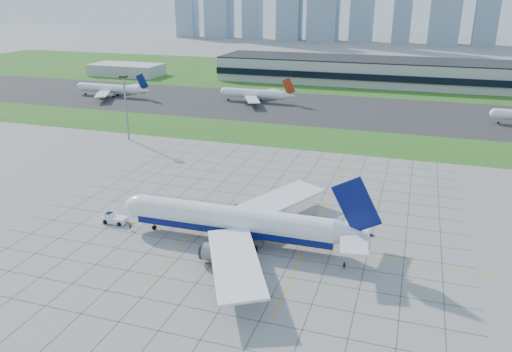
{
  "coord_description": "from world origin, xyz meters",
  "views": [
    {
      "loc": [
        38.71,
        -103.9,
        55.83
      ],
      "look_at": [
        -2.05,
        22.01,
        7.0
      ],
      "focal_mm": 35.0,
      "sensor_mm": 36.0,
      "label": 1
    }
  ],
  "objects": [
    {
      "name": "ground",
      "position": [
        0.0,
        0.0,
        0.0
      ],
      "size": [
        1400.0,
        1400.0,
        0.0
      ],
      "primitive_type": "plane",
      "color": "gray",
      "rests_on": "ground"
    },
    {
      "name": "grass_median",
      "position": [
        0.0,
        90.0,
        0.02
      ],
      "size": [
        700.0,
        35.0,
        0.04
      ],
      "primitive_type": "cube",
      "color": "#2C621C",
      "rests_on": "ground"
    },
    {
      "name": "asphalt_taxiway",
      "position": [
        0.0,
        145.0,
        0.03
      ],
      "size": [
        700.0,
        75.0,
        0.04
      ],
      "primitive_type": "cube",
      "color": "#383838",
      "rests_on": "ground"
    },
    {
      "name": "grass_far",
      "position": [
        0.0,
        255.0,
        0.02
      ],
      "size": [
        700.0,
        145.0,
        0.04
      ],
      "primitive_type": "cube",
      "color": "#2C621C",
      "rests_on": "ground"
    },
    {
      "name": "apron_markings",
      "position": [
        0.43,
        11.09,
        0.02
      ],
      "size": [
        120.0,
        130.0,
        0.03
      ],
      "color": "#474744",
      "rests_on": "ground"
    },
    {
      "name": "terminal",
      "position": [
        40.0,
        229.87,
        7.89
      ],
      "size": [
        260.0,
        43.0,
        15.8
      ],
      "color": "#B7B7B2",
      "rests_on": "ground"
    },
    {
      "name": "service_block",
      "position": [
        -160.0,
        210.0,
        4.0
      ],
      "size": [
        50.0,
        25.0,
        8.0
      ],
      "primitive_type": "cube",
      "color": "#B7B7B2",
      "rests_on": "ground"
    },
    {
      "name": "light_mast",
      "position": [
        -70.0,
        65.0,
        16.18
      ],
      "size": [
        2.5,
        2.5,
        25.6
      ],
      "color": "gray",
      "rests_on": "ground"
    },
    {
      "name": "airliner",
      "position": [
        1.5,
        -4.49,
        5.38
      ],
      "size": [
        62.51,
        63.37,
        19.68
      ],
      "rotation": [
        0.0,
        0.0,
        0.01
      ],
      "color": "white",
      "rests_on": "ground"
    },
    {
      "name": "pushback_tug",
      "position": [
        -32.0,
        -4.3,
        1.12
      ],
      "size": [
        9.07,
        3.24,
        2.52
      ],
      "rotation": [
        0.0,
        0.0,
        0.01
      ],
      "color": "white",
      "rests_on": "ground"
    },
    {
      "name": "crew_near",
      "position": [
        -25.88,
        -6.57,
        0.87
      ],
      "size": [
        0.65,
        0.75,
        1.75
      ],
      "primitive_type": "imported",
      "rotation": [
        0.0,
        0.0,
        1.13
      ],
      "color": "black",
      "rests_on": "ground"
    },
    {
      "name": "crew_far",
      "position": [
        27.9,
        -9.02,
        0.82
      ],
      "size": [
        0.99,
        0.92,
        1.63
      ],
      "primitive_type": "imported",
      "rotation": [
        0.0,
        0.0,
        -0.5
      ],
      "color": "black",
      "rests_on": "ground"
    },
    {
      "name": "distant_jet_0",
      "position": [
        -127.06,
        139.82,
        4.49
      ],
      "size": [
        43.95,
        42.66,
        14.08
      ],
      "color": "white",
      "rests_on": "ground"
    },
    {
      "name": "distant_jet_1",
      "position": [
        -44.06,
        150.59,
        4.49
      ],
      "size": [
        39.8,
        42.66,
        14.08
      ],
      "color": "white",
      "rests_on": "ground"
    }
  ]
}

